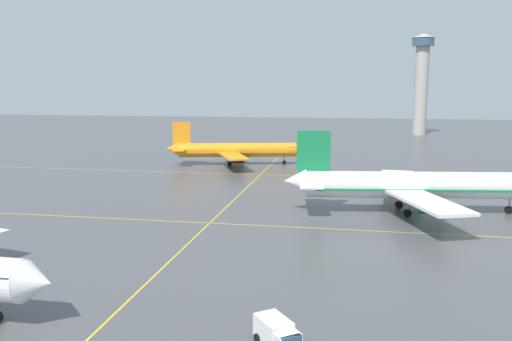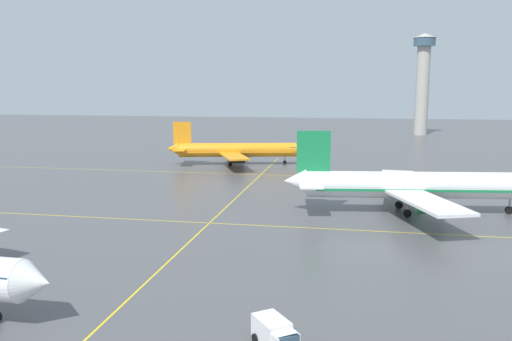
{
  "view_description": "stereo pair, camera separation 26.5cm",
  "coord_description": "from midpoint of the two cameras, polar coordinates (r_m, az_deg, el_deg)",
  "views": [
    {
      "loc": [
        19.07,
        -28.48,
        18.79
      ],
      "look_at": [
        4.05,
        53.67,
        5.38
      ],
      "focal_mm": 36.23,
      "sensor_mm": 36.0,
      "label": 1
    },
    {
      "loc": [
        19.33,
        -28.43,
        18.79
      ],
      "look_at": [
        4.05,
        53.67,
        5.38
      ],
      "focal_mm": 36.23,
      "sensor_mm": 36.0,
      "label": 2
    }
  ],
  "objects": [
    {
      "name": "airliner_third_row",
      "position": [
        127.06,
        -2.21,
        2.26
      ],
      "size": [
        33.86,
        28.77,
        10.6
      ],
      "color": "orange",
      "rests_on": "ground"
    },
    {
      "name": "service_truck_red_van",
      "position": [
        39.27,
        2.33,
        -17.52
      ],
      "size": [
        3.96,
        4.38,
        2.1
      ],
      "color": "white",
      "rests_on": "ground"
    },
    {
      "name": "airliner_second_row",
      "position": [
        81.4,
        17.17,
        -1.58
      ],
      "size": [
        39.95,
        34.17,
        12.42
      ],
      "color": "white",
      "rests_on": "ground"
    },
    {
      "name": "taxiway_markings",
      "position": [
        73.14,
        -5.07,
        -5.79
      ],
      "size": [
        149.77,
        137.2,
        0.01
      ],
      "color": "yellow",
      "rests_on": "ground"
    },
    {
      "name": "control_tower",
      "position": [
        218.17,
        17.97,
        9.81
      ],
      "size": [
        8.82,
        8.82,
        39.92
      ],
      "color": "#ADA89E",
      "rests_on": "ground"
    }
  ]
}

